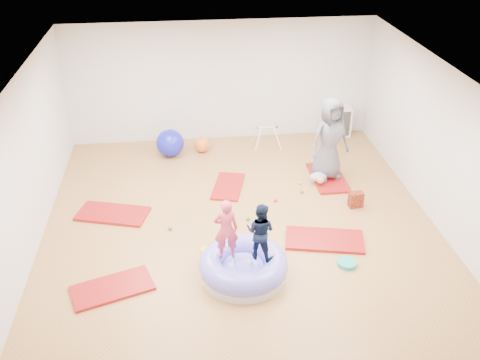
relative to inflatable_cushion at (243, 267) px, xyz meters
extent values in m
cube|color=#A37049|center=(0.12, 1.17, -0.17)|extent=(7.00, 8.00, 0.01)
cube|color=white|center=(0.12, 1.17, 2.63)|extent=(7.00, 8.00, 0.01)
cube|color=silver|center=(0.12, 5.17, 1.23)|extent=(7.00, 0.01, 2.80)
cube|color=silver|center=(0.12, -2.83, 1.23)|extent=(7.00, 0.01, 2.80)
cube|color=silver|center=(-3.38, 1.17, 1.23)|extent=(0.01, 8.00, 2.80)
cube|color=silver|center=(3.62, 1.17, 1.23)|extent=(0.01, 8.00, 2.80)
cube|color=#A32419|center=(-2.03, -0.10, -0.15)|extent=(1.34, 0.97, 0.05)
cube|color=#A32419|center=(-2.21, 2.00, -0.14)|extent=(1.42, 0.99, 0.05)
cube|color=#A32419|center=(0.03, 2.76, -0.15)|extent=(0.80, 1.19, 0.05)
cube|color=#A32419|center=(1.51, 0.74, -0.14)|extent=(1.44, 0.94, 0.06)
cube|color=#A32419|center=(2.13, 2.88, -0.14)|extent=(0.65, 1.28, 0.05)
cylinder|color=silver|center=(0.00, 0.00, -0.09)|extent=(1.35, 1.35, 0.15)
torus|color=#6A69E5|center=(0.00, 0.00, 0.05)|extent=(1.40, 1.40, 0.37)
ellipsoid|color=#6A69E5|center=(0.00, 0.00, -0.04)|extent=(0.74, 0.74, 0.33)
imported|color=#CA3A57|center=(-0.26, 0.06, 0.74)|extent=(0.37, 0.25, 1.02)
imported|color=black|center=(0.26, 0.00, 0.71)|extent=(0.58, 0.54, 0.95)
imported|color=#535562|center=(2.10, 2.90, 0.74)|extent=(0.96, 0.77, 1.72)
ellipsoid|color=#93A5CB|center=(1.88, 2.71, -0.02)|extent=(0.35, 0.23, 0.20)
sphere|color=tan|center=(1.88, 2.55, 0.01)|extent=(0.16, 0.16, 0.16)
sphere|color=gold|center=(1.83, 2.93, -0.13)|extent=(0.07, 0.07, 0.07)
sphere|color=#2E8628|center=(-1.15, 1.39, -0.13)|extent=(0.07, 0.07, 0.07)
sphere|color=#2E8628|center=(1.47, 2.36, -0.13)|extent=(0.07, 0.07, 0.07)
sphere|color=#2E8628|center=(0.28, 1.53, -0.13)|extent=(0.07, 0.07, 0.07)
sphere|color=gold|center=(1.50, 2.71, -0.13)|extent=(0.07, 0.07, 0.07)
sphere|color=#F61846|center=(0.89, 2.11, -0.13)|extent=(0.07, 0.07, 0.07)
sphere|color=#161AB5|center=(-1.12, 4.33, 0.14)|extent=(0.62, 0.62, 0.62)
sphere|color=orange|center=(-0.40, 4.45, 0.01)|extent=(0.36, 0.36, 0.36)
cylinder|color=silver|center=(0.88, 4.37, 0.09)|extent=(0.18, 0.19, 0.48)
cylinder|color=silver|center=(0.88, 4.79, 0.09)|extent=(0.18, 0.19, 0.48)
cylinder|color=silver|center=(1.33, 4.37, 0.09)|extent=(0.18, 0.19, 0.48)
cylinder|color=silver|center=(1.33, 4.79, 0.09)|extent=(0.18, 0.19, 0.48)
cylinder|color=silver|center=(1.11, 4.58, 0.30)|extent=(0.47, 0.03, 0.03)
sphere|color=#F61846|center=(0.87, 4.58, 0.30)|extent=(0.06, 0.06, 0.06)
sphere|color=#161AB5|center=(1.34, 4.58, 0.30)|extent=(0.06, 0.06, 0.06)
cube|color=silver|center=(2.84, 4.97, 0.19)|extent=(0.72, 0.35, 0.72)
cube|color=#343332|center=(2.84, 4.80, 0.19)|extent=(0.62, 0.02, 0.62)
cube|color=silver|center=(2.84, 4.91, 0.19)|extent=(0.02, 0.25, 0.64)
cube|color=silver|center=(2.84, 4.91, 0.19)|extent=(0.64, 0.25, 0.02)
cylinder|color=teal|center=(1.70, 0.06, -0.14)|extent=(0.32, 0.32, 0.07)
cube|color=#BA391D|center=(2.37, 1.76, -0.02)|extent=(0.28, 0.19, 0.30)
cylinder|color=gold|center=(-0.55, 0.72, -0.16)|extent=(0.19, 0.19, 0.03)
camera|label=1|loc=(-0.83, -6.55, 5.33)|focal=40.00mm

